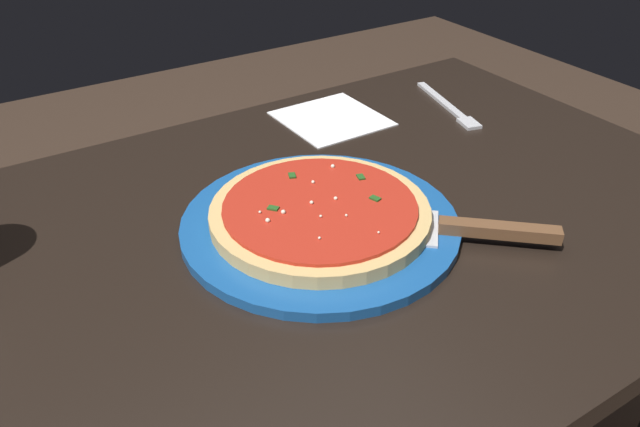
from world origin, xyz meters
The scene contains 6 objects.
restaurant_table centered at (0.00, 0.00, 0.59)m, with size 1.12×0.68×0.73m.
serving_plate centered at (-0.04, 0.01, 0.74)m, with size 0.31×0.31×0.01m, color #195199.
pizza centered at (-0.04, 0.01, 0.75)m, with size 0.25×0.25×0.02m.
pizza_server centered at (-0.15, 0.11, 0.75)m, with size 0.19×0.18×0.01m.
napkin_folded_right centered at (-0.21, -0.23, 0.73)m, with size 0.14×0.15×0.00m, color white.
fork centered at (-0.39, -0.17, 0.73)m, with size 0.06×0.18×0.00m.
Camera 1 is at (0.29, 0.51, 1.14)m, focal length 35.69 mm.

